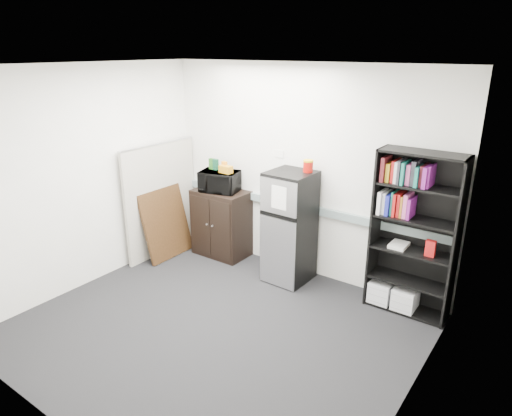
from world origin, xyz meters
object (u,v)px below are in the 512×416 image
at_px(cubicle_partition, 161,199).
at_px(refrigerator, 289,227).
at_px(microwave, 219,181).
at_px(bookshelf, 413,231).
at_px(cabinet, 221,223).

xyz_separation_m(cubicle_partition, refrigerator, (1.93, 0.34, -0.10)).
bearing_deg(cubicle_partition, microwave, 28.45).
xyz_separation_m(bookshelf, cubicle_partition, (-3.41, -0.49, -0.16)).
bearing_deg(bookshelf, microwave, -178.24).
bearing_deg(refrigerator, bookshelf, 7.26).
height_order(cubicle_partition, refrigerator, cubicle_partition).
height_order(cabinet, microwave, microwave).
relative_size(bookshelf, refrigerator, 1.29).
bearing_deg(microwave, cubicle_partition, -167.65).
bearing_deg(cubicle_partition, bookshelf, 8.13).
bearing_deg(microwave, refrigerator, -19.20).
height_order(bookshelf, microwave, bookshelf).
xyz_separation_m(cabinet, refrigerator, (1.18, -0.08, 0.24)).
xyz_separation_m(bookshelf, refrigerator, (-1.48, -0.15, -0.26)).
distance_m(bookshelf, microwave, 2.66).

